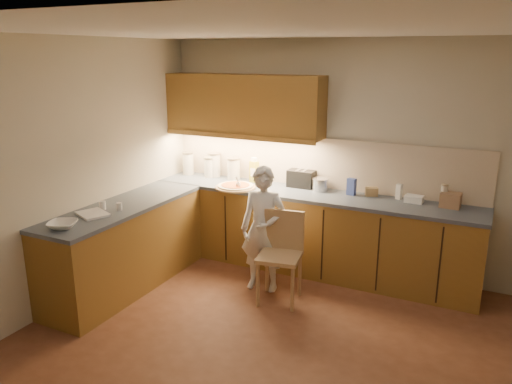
% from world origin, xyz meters
% --- Properties ---
extents(room, '(4.54, 4.50, 2.62)m').
position_xyz_m(room, '(0.00, 0.00, 1.68)').
color(room, brown).
rests_on(room, ground).
extents(l_counter, '(3.77, 2.62, 0.92)m').
position_xyz_m(l_counter, '(-0.92, 1.25, 0.46)').
color(l_counter, olive).
rests_on(l_counter, ground).
extents(backsplash, '(3.75, 0.02, 0.58)m').
position_xyz_m(backsplash, '(-0.38, 1.99, 1.21)').
color(backsplash, beige).
rests_on(backsplash, l_counter).
extents(upper_cabinets, '(1.95, 0.36, 0.73)m').
position_xyz_m(upper_cabinets, '(-1.27, 1.82, 1.85)').
color(upper_cabinets, olive).
rests_on(upper_cabinets, ground).
extents(pizza_on_board, '(0.47, 0.47, 0.19)m').
position_xyz_m(pizza_on_board, '(-1.21, 1.50, 0.94)').
color(pizza_on_board, tan).
rests_on(pizza_on_board, l_counter).
extents(child, '(0.53, 0.39, 1.33)m').
position_xyz_m(child, '(-0.62, 1.01, 0.67)').
color(child, white).
rests_on(child, ground).
extents(wooden_chair, '(0.47, 0.47, 0.91)m').
position_xyz_m(wooden_chair, '(-0.36, 0.89, 0.53)').
color(wooden_chair, tan).
rests_on(wooden_chair, ground).
extents(mixing_bowl, '(0.33, 0.33, 0.06)m').
position_xyz_m(mixing_bowl, '(-1.95, -0.39, 0.95)').
color(mixing_bowl, white).
rests_on(mixing_bowl, l_counter).
extents(canister_a, '(0.15, 0.15, 0.29)m').
position_xyz_m(canister_a, '(-2.09, 1.83, 1.07)').
color(canister_a, silver).
rests_on(canister_a, l_counter).
extents(canister_b, '(0.14, 0.14, 0.25)m').
position_xyz_m(canister_b, '(-1.77, 1.84, 1.05)').
color(canister_b, white).
rests_on(canister_b, l_counter).
extents(canister_c, '(0.16, 0.16, 0.31)m').
position_xyz_m(canister_c, '(-1.73, 1.89, 1.07)').
color(canister_c, silver).
rests_on(canister_c, l_counter).
extents(canister_d, '(0.17, 0.17, 0.27)m').
position_xyz_m(canister_d, '(-1.44, 1.87, 1.06)').
color(canister_d, white).
rests_on(canister_d, l_counter).
extents(oil_jug, '(0.12, 0.11, 0.30)m').
position_xyz_m(oil_jug, '(-1.15, 1.85, 1.06)').
color(oil_jug, gold).
rests_on(oil_jug, l_counter).
extents(toaster, '(0.31, 0.18, 0.20)m').
position_xyz_m(toaster, '(-0.55, 1.89, 1.02)').
color(toaster, black).
rests_on(toaster, l_counter).
extents(steel_pot, '(0.19, 0.19, 0.15)m').
position_xyz_m(steel_pot, '(-0.29, 1.83, 0.99)').
color(steel_pot, silver).
rests_on(steel_pot, l_counter).
extents(blue_box, '(0.10, 0.08, 0.19)m').
position_xyz_m(blue_box, '(0.07, 1.83, 1.01)').
color(blue_box, '#334699').
rests_on(blue_box, l_counter).
extents(card_box_a, '(0.16, 0.14, 0.09)m').
position_xyz_m(card_box_a, '(0.28, 1.88, 0.97)').
color(card_box_a, tan).
rests_on(card_box_a, l_counter).
extents(white_bottle, '(0.07, 0.07, 0.17)m').
position_xyz_m(white_bottle, '(0.58, 1.88, 1.00)').
color(white_bottle, silver).
rests_on(white_bottle, l_counter).
extents(flat_pack, '(0.19, 0.14, 0.07)m').
position_xyz_m(flat_pack, '(0.74, 1.83, 0.96)').
color(flat_pack, white).
rests_on(flat_pack, l_counter).
extents(tall_jar, '(0.07, 0.07, 0.23)m').
position_xyz_m(tall_jar, '(1.03, 1.86, 1.03)').
color(tall_jar, white).
rests_on(tall_jar, l_counter).
extents(card_box_b, '(0.21, 0.16, 0.15)m').
position_xyz_m(card_box_b, '(1.10, 1.81, 1.00)').
color(card_box_b, '#9F7855').
rests_on(card_box_b, l_counter).
extents(dough_cloth, '(0.37, 0.34, 0.02)m').
position_xyz_m(dough_cloth, '(-1.98, 0.01, 0.93)').
color(dough_cloth, white).
rests_on(dough_cloth, l_counter).
extents(spice_jar_a, '(0.08, 0.08, 0.09)m').
position_xyz_m(spice_jar_a, '(-2.02, 0.19, 0.96)').
color(spice_jar_a, silver).
rests_on(spice_jar_a, l_counter).
extents(spice_jar_b, '(0.07, 0.07, 0.07)m').
position_xyz_m(spice_jar_b, '(-1.86, 0.25, 0.96)').
color(spice_jar_b, silver).
rests_on(spice_jar_b, l_counter).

